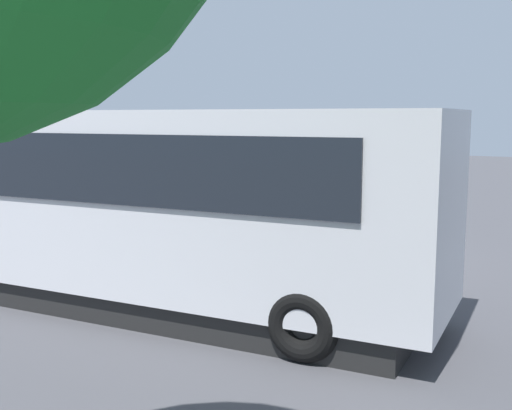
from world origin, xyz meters
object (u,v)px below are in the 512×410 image
at_px(spectator_far_left, 278,227).
at_px(spectator_left, 230,220).
at_px(spectator_centre, 184,214).
at_px(spectator_right, 145,212).
at_px(parked_motorcycle_silver, 329,269).
at_px(stunt_motorcycle, 308,195).
at_px(tour_bus, 117,207).

distance_m(spectator_far_left, spectator_left, 1.29).
xyz_separation_m(spectator_centre, spectator_right, (1.22, -0.21, -0.08)).
bearing_deg(spectator_left, parked_motorcycle_silver, 162.27).
xyz_separation_m(spectator_left, parked_motorcycle_silver, (-2.58, 0.82, -0.55)).
height_order(spectator_far_left, stunt_motorcycle, stunt_motorcycle).
height_order(spectator_left, spectator_right, spectator_left).
relative_size(spectator_centre, spectator_right, 1.06).
relative_size(spectator_left, stunt_motorcycle, 0.93).
bearing_deg(tour_bus, stunt_motorcycle, -91.62).
bearing_deg(stunt_motorcycle, parked_motorcycle_silver, 118.29).
height_order(spectator_left, parked_motorcycle_silver, spectator_left).
bearing_deg(spectator_left, stunt_motorcycle, -86.66).
bearing_deg(spectator_right, spectator_far_left, 174.38).
relative_size(spectator_far_left, spectator_centre, 0.96).
height_order(tour_bus, stunt_motorcycle, tour_bus).
height_order(spectator_centre, parked_motorcycle_silver, spectator_centre).
relative_size(tour_bus, spectator_centre, 6.14).
distance_m(spectator_centre, stunt_motorcycle, 4.64).
height_order(spectator_right, parked_motorcycle_silver, spectator_right).
relative_size(spectator_right, stunt_motorcycle, 0.92).
distance_m(spectator_far_left, spectator_centre, 2.34).
bearing_deg(spectator_left, tour_bus, 80.75).
height_order(spectator_far_left, parked_motorcycle_silver, spectator_far_left).
bearing_deg(parked_motorcycle_silver, spectator_right, -10.55).
xyz_separation_m(spectator_far_left, spectator_right, (3.56, -0.35, -0.03)).
distance_m(spectator_right, stunt_motorcycle, 4.82).
relative_size(tour_bus, stunt_motorcycle, 6.02).
bearing_deg(parked_motorcycle_silver, tour_bus, 33.83).
relative_size(tour_bus, spectator_left, 6.47).
xyz_separation_m(spectator_far_left, spectator_centre, (2.34, -0.15, 0.04)).
bearing_deg(parked_motorcycle_silver, spectator_left, -17.73).
xyz_separation_m(spectator_left, stunt_motorcycle, (0.26, -4.45, 0.02)).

